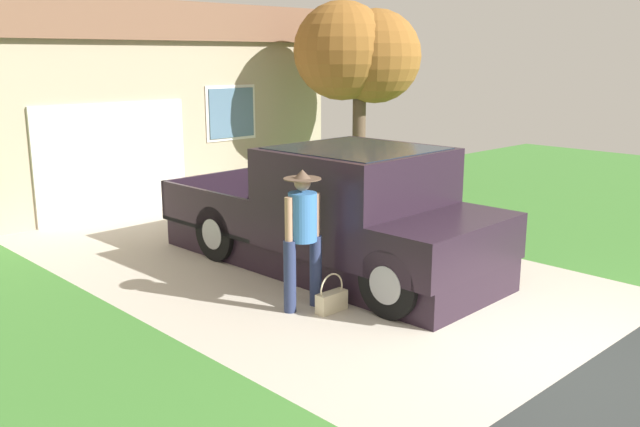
# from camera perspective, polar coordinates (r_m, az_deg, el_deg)

# --- Properties ---
(pickup_truck) EXTENTS (2.28, 5.10, 1.72)m
(pickup_truck) POSITION_cam_1_polar(r_m,az_deg,el_deg) (9.20, 2.31, -0.25)
(pickup_truck) COLOR black
(pickup_truck) RESTS_ON ground
(person_with_hat) EXTENTS (0.51, 0.43, 1.65)m
(person_with_hat) POSITION_cam_1_polar(r_m,az_deg,el_deg) (7.79, -1.46, -1.38)
(person_with_hat) COLOR navy
(person_with_hat) RESTS_ON ground
(handbag) EXTENTS (0.40, 0.14, 0.46)m
(handbag) POSITION_cam_1_polar(r_m,az_deg,el_deg) (7.93, 0.98, -7.20)
(handbag) COLOR beige
(handbag) RESTS_ON ground
(house_with_garage) EXTENTS (11.14, 6.87, 3.88)m
(house_with_garage) POSITION_cam_1_polar(r_m,az_deg,el_deg) (15.82, -23.06, 8.69)
(house_with_garage) COLOR tan
(house_with_garage) RESTS_ON ground
(front_yard_tree) EXTENTS (2.52, 2.32, 3.97)m
(front_yard_tree) POSITION_cam_1_polar(r_m,az_deg,el_deg) (14.27, 3.16, 13.12)
(front_yard_tree) COLOR brown
(front_yard_tree) RESTS_ON ground
(wheeled_trash_bin) EXTENTS (0.60, 0.72, 1.09)m
(wheeled_trash_bin) POSITION_cam_1_polar(r_m,az_deg,el_deg) (13.87, -1.07, 3.53)
(wheeled_trash_bin) COLOR #286B38
(wheeled_trash_bin) RESTS_ON ground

